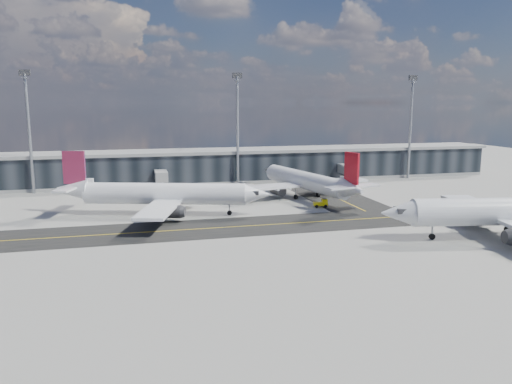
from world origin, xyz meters
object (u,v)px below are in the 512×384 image
Objects in this scene: airliner_redtail at (306,181)px; baggage_tug at (322,203)px; airliner_af at (162,194)px; service_van at (244,184)px.

airliner_redtail is 10.81m from baggage_tug.
airliner_redtail is at bearing 122.53° from airliner_af.
airliner_af is 32.65m from baggage_tug.
airliner_redtail is at bearing -173.72° from baggage_tug.
airliner_af is 1.02× the size of airliner_redtail.
airliner_redtail is 20.83m from service_van.
airliner_af is 13.66× the size of baggage_tug.
baggage_tug is at bearing -107.62° from service_van.
airliner_af is at bearing -83.92° from baggage_tug.
airliner_redtail reaches higher than service_van.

